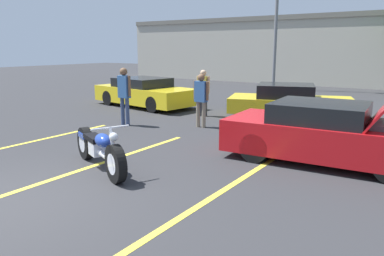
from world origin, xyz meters
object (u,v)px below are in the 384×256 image
object	(u,v)px
parked_car_left_row	(145,93)
spectator_near_motorcycle	(203,89)
parked_car_mid_row	(289,101)
spectator_midground	(124,91)
light_pole	(278,9)
motorcycle	(99,149)
show_car_hood_open	(327,133)
spectator_by_show_car	(201,96)

from	to	relation	value
parked_car_left_row	spectator_near_motorcycle	bearing A→B (deg)	-2.26
parked_car_mid_row	spectator_midground	xyz separation A→B (m)	(-3.68, -4.24, 0.52)
light_pole	parked_car_left_row	world-z (taller)	light_pole
motorcycle	spectator_near_motorcycle	world-z (taller)	spectator_near_motorcycle
show_car_hood_open	parked_car_left_row	bearing A→B (deg)	152.03
light_pole	spectator_by_show_car	bearing A→B (deg)	-79.22
light_pole	parked_car_left_row	bearing A→B (deg)	-102.82
parked_car_mid_row	parked_car_left_row	size ratio (longest dim) A/B	0.96
parked_car_mid_row	spectator_near_motorcycle	size ratio (longest dim) A/B	2.78
parked_car_left_row	spectator_midground	world-z (taller)	spectator_midground
spectator_near_motorcycle	spectator_midground	bearing A→B (deg)	-113.12
motorcycle	show_car_hood_open	distance (m)	4.68
spectator_near_motorcycle	spectator_by_show_car	distance (m)	1.88
light_pole	show_car_hood_open	size ratio (longest dim) A/B	1.92
spectator_near_motorcycle	spectator_midground	world-z (taller)	spectator_midground
parked_car_mid_row	spectator_midground	size ratio (longest dim) A/B	2.54
light_pole	spectator_by_show_car	size ratio (longest dim) A/B	5.07
show_car_hood_open	spectator_by_show_car	size ratio (longest dim) A/B	2.64
parked_car_mid_row	spectator_midground	distance (m)	5.64
motorcycle	parked_car_left_row	bearing A→B (deg)	148.03
parked_car_mid_row	spectator_midground	bearing A→B (deg)	-149.79
spectator_midground	show_car_hood_open	bearing A→B (deg)	-3.63
light_pole	spectator_near_motorcycle	distance (m)	10.18
parked_car_mid_row	parked_car_left_row	bearing A→B (deg)	170.75
light_pole	parked_car_left_row	distance (m)	9.92
light_pole	show_car_hood_open	distance (m)	14.52
show_car_hood_open	spectator_near_motorcycle	size ratio (longest dim) A/B	2.62
show_car_hood_open	spectator_by_show_car	world-z (taller)	show_car_hood_open
motorcycle	spectator_near_motorcycle	size ratio (longest dim) A/B	1.42
parked_car_mid_row	parked_car_left_row	distance (m)	5.80
parked_car_mid_row	parked_car_left_row	world-z (taller)	parked_car_left_row
light_pole	parked_car_mid_row	world-z (taller)	light_pole
motorcycle	parked_car_mid_row	size ratio (longest dim) A/B	0.51
show_car_hood_open	spectator_by_show_car	bearing A→B (deg)	156.41
show_car_hood_open	spectator_midground	size ratio (longest dim) A/B	2.39
parked_car_left_row	spectator_by_show_car	xyz separation A→B (m)	(4.14, -2.21, 0.38)
spectator_near_motorcycle	spectator_midground	xyz separation A→B (m)	(-1.15, -2.68, 0.10)
light_pole	spectator_by_show_car	world-z (taller)	light_pole
show_car_hood_open	spectator_near_motorcycle	xyz separation A→B (m)	(-5.02, 3.08, 0.34)
light_pole	parked_car_left_row	xyz separation A→B (m)	(-2.03, -8.90, -3.88)
motorcycle	spectator_by_show_car	xyz separation A→B (m)	(-0.51, 4.49, 0.53)
motorcycle	parked_car_left_row	world-z (taller)	parked_car_left_row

